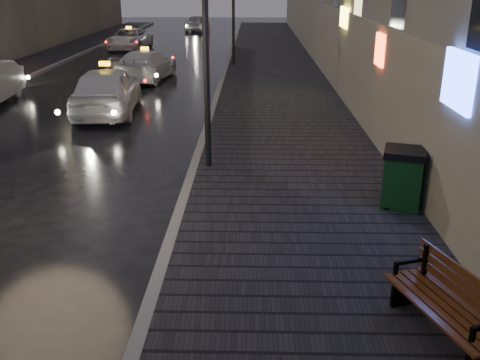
{
  "coord_description": "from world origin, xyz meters",
  "views": [
    {
      "loc": [
        2.9,
        -5.93,
        4.29
      ],
      "look_at": [
        2.67,
        3.18,
        0.85
      ],
      "focal_mm": 40.0,
      "sensor_mm": 36.0,
      "label": 1
    }
  ],
  "objects_px": {
    "taxi_far": "(129,39)",
    "trash_bin": "(402,178)",
    "taxi_mid": "(146,65)",
    "car_far": "(197,23)",
    "bench": "(450,304)",
    "lamp_near": "(205,18)",
    "taxi_near": "(107,90)"
  },
  "relations": [
    {
      "from": "trash_bin",
      "to": "taxi_mid",
      "type": "bearing_deg",
      "value": 134.57
    },
    {
      "from": "bench",
      "to": "taxi_far",
      "type": "relative_size",
      "value": 0.4
    },
    {
      "from": "lamp_near",
      "to": "taxi_mid",
      "type": "distance_m",
      "value": 12.97
    },
    {
      "from": "trash_bin",
      "to": "taxi_far",
      "type": "height_order",
      "value": "trash_bin"
    },
    {
      "from": "taxi_far",
      "to": "car_far",
      "type": "height_order",
      "value": "car_far"
    },
    {
      "from": "taxi_far",
      "to": "taxi_mid",
      "type": "bearing_deg",
      "value": -70.24
    },
    {
      "from": "trash_bin",
      "to": "lamp_near",
      "type": "bearing_deg",
      "value": 165.88
    },
    {
      "from": "lamp_near",
      "to": "bench",
      "type": "height_order",
      "value": "lamp_near"
    },
    {
      "from": "taxi_far",
      "to": "trash_bin",
      "type": "bearing_deg",
      "value": -63.14
    },
    {
      "from": "lamp_near",
      "to": "taxi_far",
      "type": "height_order",
      "value": "lamp_near"
    },
    {
      "from": "car_far",
      "to": "taxi_far",
      "type": "bearing_deg",
      "value": 82.44
    },
    {
      "from": "taxi_far",
      "to": "bench",
      "type": "bearing_deg",
      "value": -66.78
    },
    {
      "from": "lamp_near",
      "to": "trash_bin",
      "type": "relative_size",
      "value": 4.59
    },
    {
      "from": "taxi_mid",
      "to": "car_far",
      "type": "relative_size",
      "value": 1.13
    },
    {
      "from": "taxi_mid",
      "to": "taxi_near",
      "type": "bearing_deg",
      "value": 96.9
    },
    {
      "from": "taxi_mid",
      "to": "car_far",
      "type": "bearing_deg",
      "value": -82.39
    },
    {
      "from": "car_far",
      "to": "lamp_near",
      "type": "bearing_deg",
      "value": 103.0
    },
    {
      "from": "lamp_near",
      "to": "taxi_mid",
      "type": "bearing_deg",
      "value": 107.41
    },
    {
      "from": "bench",
      "to": "taxi_near",
      "type": "relative_size",
      "value": 0.39
    },
    {
      "from": "taxi_mid",
      "to": "lamp_near",
      "type": "bearing_deg",
      "value": 114.86
    },
    {
      "from": "taxi_near",
      "to": "taxi_far",
      "type": "distance_m",
      "value": 18.01
    },
    {
      "from": "bench",
      "to": "taxi_near",
      "type": "distance_m",
      "value": 14.06
    },
    {
      "from": "trash_bin",
      "to": "taxi_near",
      "type": "bearing_deg",
      "value": 150.62
    },
    {
      "from": "bench",
      "to": "taxi_far",
      "type": "distance_m",
      "value": 31.54
    },
    {
      "from": "trash_bin",
      "to": "taxi_mid",
      "type": "xyz_separation_m",
      "value": [
        -7.69,
        14.38,
        -0.07
      ]
    },
    {
      "from": "trash_bin",
      "to": "taxi_mid",
      "type": "height_order",
      "value": "taxi_mid"
    },
    {
      "from": "taxi_mid",
      "to": "car_far",
      "type": "distance_m",
      "value": 23.65
    },
    {
      "from": "lamp_near",
      "to": "taxi_near",
      "type": "bearing_deg",
      "value": 124.16
    },
    {
      "from": "trash_bin",
      "to": "taxi_far",
      "type": "distance_m",
      "value": 27.93
    },
    {
      "from": "bench",
      "to": "taxi_mid",
      "type": "distance_m",
      "value": 19.8
    },
    {
      "from": "taxi_mid",
      "to": "taxi_far",
      "type": "xyz_separation_m",
      "value": [
        -3.23,
        11.32,
        -0.02
      ]
    },
    {
      "from": "bench",
      "to": "taxi_far",
      "type": "bearing_deg",
      "value": 90.66
    }
  ]
}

